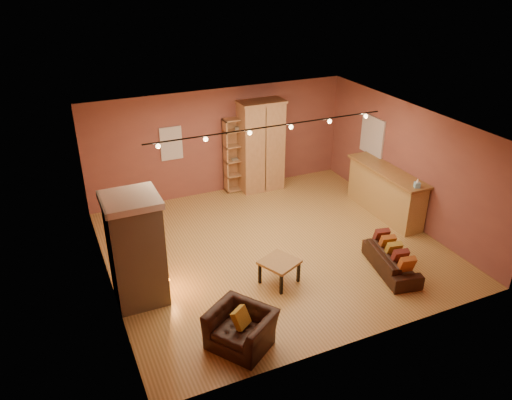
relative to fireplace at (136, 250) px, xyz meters
name	(u,v)px	position (x,y,z in m)	size (l,w,h in m)	color
floor	(273,247)	(3.04, 0.60, -1.06)	(7.00, 7.00, 0.00)	olive
ceiling	(275,126)	(3.04, 0.60, 1.74)	(7.00, 7.00, 0.00)	#5B311C
back_wall	(220,142)	(3.04, 3.85, 0.34)	(7.00, 0.02, 2.80)	brown
left_wall	(102,223)	(-0.46, 0.60, 0.34)	(0.02, 6.50, 2.80)	brown
right_wall	(408,164)	(6.54, 0.60, 0.34)	(0.02, 6.50, 2.80)	brown
fireplace	(136,250)	(0.00, 0.00, 0.00)	(1.01, 0.98, 2.12)	tan
back_window	(171,143)	(1.74, 3.83, 0.49)	(0.56, 0.04, 0.86)	silver
bookcase	(238,153)	(3.52, 3.74, -0.03)	(0.83, 0.32, 2.03)	tan
armoire	(261,146)	(4.09, 3.54, 0.17)	(1.21, 0.69, 2.46)	tan
bar_counter	(385,192)	(6.24, 0.92, -0.46)	(0.65, 2.47, 1.18)	tan
tissue_box	(417,184)	(6.19, -0.16, 0.21)	(0.17, 0.17, 0.23)	#84BDD4
right_window	(372,136)	(6.51, 2.00, 0.59)	(0.05, 0.90, 1.00)	silver
loveseat	(392,257)	(4.84, -1.20, -0.73)	(0.76, 1.62, 0.69)	black
armchair	(241,323)	(1.23, -1.92, -0.62)	(1.10, 1.19, 0.87)	black
coffee_table	(279,264)	(2.58, -0.62, -0.64)	(0.86, 0.86, 0.49)	olive
track_rail	(271,128)	(3.04, 0.80, 1.63)	(5.20, 0.09, 0.13)	black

